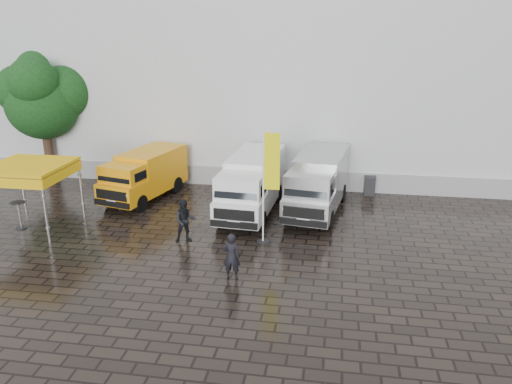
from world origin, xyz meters
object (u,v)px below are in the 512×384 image
Objects in this scene: van_yellow at (144,176)px; cocktail_table at (20,215)px; flagpole at (268,181)px; wheelie_bin at (370,185)px; van_white at (252,186)px; van_silver at (318,185)px; person_tent at (185,221)px; person_front at (232,256)px; canopy_tent at (28,169)px.

cocktail_table is at bearing -117.06° from van_yellow.
wheelie_bin is (4.28, 6.68, -2.06)m from flagpole.
cocktail_table reaches higher than wheelie_bin.
van_white is 1.30× the size of flagpole.
van_silver is 4.36m from flagpole.
cocktail_table is 1.23× the size of wheelie_bin.
van_yellow reaches higher than person_tent.
wheelie_bin is at bearing 22.53° from person_tent.
van_white is 4.13m from person_tent.
wheelie_bin is at bearing -119.07° from person_front.
canopy_tent reaches higher than cocktail_table.
person_tent reaches higher than wheelie_bin.
van_white is 5.08× the size of cocktail_table.
flagpole is 4.80× the size of wheelie_bin.
van_white is 6.34m from person_front.
van_silver is at bearing 64.98° from flagpole.
van_white is at bearing -159.34° from van_silver.
cocktail_table is (-10.52, -0.28, -1.95)m from flagpole.
cocktail_table is (-3.82, -4.45, -0.57)m from van_yellow.
flagpole is at bearing -13.36° from person_tent.
wheelie_bin is at bearing 36.74° from van_white.
person_front reaches higher than wheelie_bin.
van_silver is 5.10× the size of cocktail_table.
van_silver is 3.64× the size of person_front.
canopy_tent reaches higher than van_white.
flagpole is 3.69m from person_front.
van_silver is at bearing -130.50° from wheelie_bin.
person_tent is at bearing -1.17° from cocktail_table.
flagpole reaches higher than van_silver.
flagpole reaches higher than van_yellow.
van_yellow reaches higher than wheelie_bin.
cocktail_table is 10.17m from person_front.
van_yellow is 2.90× the size of person_tent.
person_tent is (-5.00, -4.21, -0.43)m from van_silver.
van_white is at bearing 2.85° from van_yellow.
person_tent is (-2.05, -3.56, -0.43)m from van_white.
person_tent is (-7.51, -7.11, 0.39)m from wheelie_bin.
wheelie_bin is (14.80, 6.96, -0.11)m from cocktail_table.
person_front is (-5.05, -9.85, 0.35)m from wheelie_bin.
cocktail_table is 16.35m from wheelie_bin.
van_yellow is 5.77m from person_tent.
cocktail_table is at bearing -156.19° from van_white.
canopy_tent is at bearing -112.94° from van_yellow.
canopy_tent is 9.78m from person_front.
van_yellow is 11.28m from wheelie_bin.
van_silver is 12.96m from cocktail_table.
flagpole reaches higher than person_front.
canopy_tent is at bearing 11.80° from cocktail_table.
van_white is (5.52, -1.04, 0.13)m from van_yellow.
flagpole reaches higher than cocktail_table.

